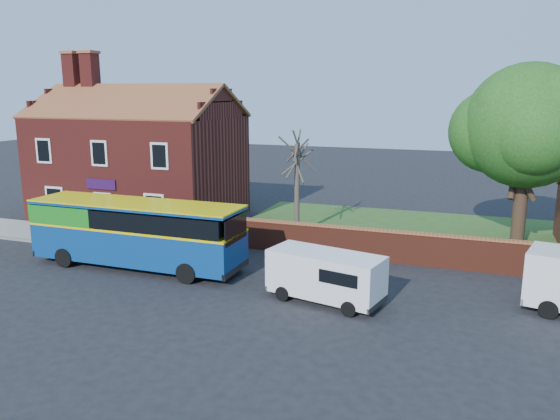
% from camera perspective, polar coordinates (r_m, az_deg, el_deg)
% --- Properties ---
extents(ground, '(120.00, 120.00, 0.00)m').
position_cam_1_polar(ground, '(24.30, -15.28, -7.65)').
color(ground, black).
rests_on(ground, ground).
extents(pavement, '(18.00, 3.50, 0.12)m').
position_cam_1_polar(pavement, '(32.74, -19.67, -2.65)').
color(pavement, gray).
rests_on(pavement, ground).
extents(kerb, '(18.00, 0.15, 0.14)m').
position_cam_1_polar(kerb, '(31.46, -21.67, -3.38)').
color(kerb, slate).
rests_on(kerb, ground).
extents(grass_strip, '(26.00, 12.00, 0.04)m').
position_cam_1_polar(grass_strip, '(32.62, 18.35, -2.68)').
color(grass_strip, '#426B28').
rests_on(grass_strip, ground).
extents(shop_building, '(12.30, 8.13, 10.50)m').
position_cam_1_polar(shop_building, '(36.65, -14.44, 4.58)').
color(shop_building, maroon).
rests_on(shop_building, ground).
extents(boundary_wall, '(22.00, 0.38, 1.60)m').
position_cam_1_polar(boundary_wall, '(26.63, 18.10, -4.23)').
color(boundary_wall, maroon).
rests_on(boundary_wall, ground).
extents(bus, '(10.25, 2.74, 3.12)m').
position_cam_1_polar(bus, '(26.41, -15.33, -2.03)').
color(bus, navy).
rests_on(bus, ground).
extents(van_near, '(4.79, 2.76, 1.98)m').
position_cam_1_polar(van_near, '(21.52, 4.82, -6.74)').
color(van_near, white).
rests_on(van_near, ground).
extents(large_tree, '(7.81, 6.18, 9.53)m').
position_cam_1_polar(large_tree, '(30.04, 24.55, 7.65)').
color(large_tree, black).
rests_on(large_tree, ground).
extents(bare_tree, '(2.14, 2.55, 5.71)m').
position_cam_1_polar(bare_tree, '(30.92, 1.80, 2.67)').
color(bare_tree, '#4C4238').
rests_on(bare_tree, ground).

